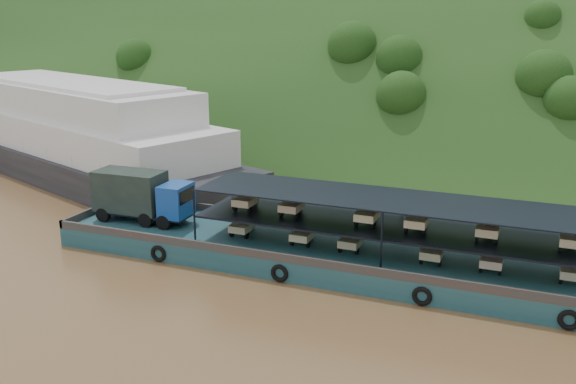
% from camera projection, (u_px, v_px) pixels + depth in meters
% --- Properties ---
extents(ground, '(160.00, 160.00, 0.00)m').
position_uv_depth(ground, '(299.00, 257.00, 39.92)').
color(ground, brown).
rests_on(ground, ground).
extents(hillside, '(140.00, 39.60, 39.60)m').
position_uv_depth(hillside, '(416.00, 148.00, 72.00)').
color(hillside, black).
rests_on(hillside, ground).
extents(cargo_barge, '(35.00, 7.18, 4.57)m').
position_uv_depth(cargo_barge, '(316.00, 245.00, 38.63)').
color(cargo_barge, '#153F4C').
rests_on(cargo_barge, ground).
extents(passenger_ferry, '(43.73, 25.18, 8.65)m').
position_uv_depth(passenger_ferry, '(72.00, 133.00, 60.42)').
color(passenger_ferry, black).
rests_on(passenger_ferry, ground).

